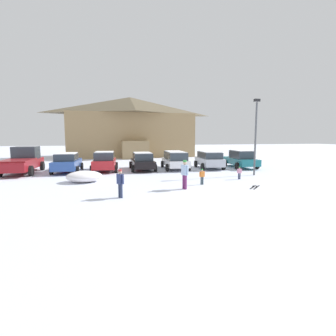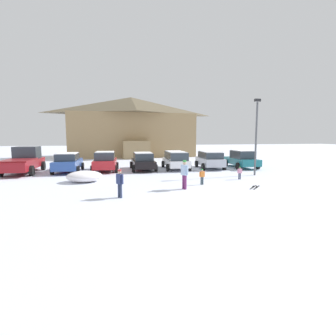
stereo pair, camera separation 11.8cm
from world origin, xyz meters
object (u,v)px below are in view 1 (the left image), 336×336
parked_blue_hatchback (67,162)px  skier_child_in_pink_snowsuit (239,172)px  lamp_post (256,133)px  skier_adult_in_blue_parka (185,173)px  parked_red_sedan (105,161)px  pickup_truck (23,161)px  plowed_snow_pile (84,176)px  parked_silver_wagon (209,159)px  pair_of_skis (255,187)px  parked_white_suv (175,159)px  skier_child_in_orange_jacket (202,176)px  parked_teal_hatchback (241,159)px  skier_teen_in_navy_coat (120,182)px  parked_black_sedan (142,161)px  ski_lodge (130,127)px

parked_blue_hatchback → skier_child_in_pink_snowsuit: bearing=-28.7°
parked_blue_hatchback → lamp_post: lamp_post is taller
lamp_post → skier_adult_in_blue_parka: bearing=-149.8°
parked_red_sedan → pickup_truck: (-6.55, 0.35, 0.14)m
skier_child_in_pink_snowsuit → pickup_truck: bearing=155.9°
parked_blue_hatchback → plowed_snow_pile: size_ratio=2.07×
parked_silver_wagon → pair_of_skis: parked_silver_wagon is taller
parked_white_suv → skier_child_in_orange_jacket: 8.06m
parked_teal_hatchback → skier_teen_in_navy_coat: bearing=-139.9°
pair_of_skis → parked_red_sedan: bearing=132.2°
skier_child_in_orange_jacket → pair_of_skis: (2.75, -1.58, -0.54)m
parked_red_sedan → parked_black_sedan: (3.30, -0.01, -0.05)m
parked_white_suv → parked_teal_hatchback: 6.51m
skier_child_in_pink_snowsuit → parked_blue_hatchback: bearing=151.3°
parked_teal_hatchback → pair_of_skis: 10.20m
parked_red_sedan → pickup_truck: pickup_truck is taller
parked_blue_hatchback → pair_of_skis: size_ratio=4.07×
plowed_snow_pile → parked_silver_wagon: bearing=25.0°
ski_lodge → pair_of_skis: 27.75m
parked_silver_wagon → lamp_post: bearing=-69.6°
pair_of_skis → plowed_snow_pile: plowed_snow_pile is taller
parked_white_suv → skier_teen_in_navy_coat: size_ratio=3.48×
parked_red_sedan → parked_white_suv: (6.35, -0.01, 0.03)m
parked_black_sedan → skier_child_in_pink_snowsuit: bearing=-48.3°
parked_blue_hatchback → parked_silver_wagon: 12.69m
parked_red_sedan → skier_adult_in_blue_parka: 10.21m
ski_lodge → parked_black_sedan: bearing=-91.6°
parked_silver_wagon → pair_of_skis: 9.39m
parked_black_sedan → pickup_truck: pickup_truck is taller
skier_child_in_pink_snowsuit → skier_adult_in_blue_parka: (-4.76, -2.45, 0.44)m
pair_of_skis → lamp_post: 6.13m
pair_of_skis → lamp_post: bearing=59.3°
parked_black_sedan → parked_teal_hatchback: 9.56m
pickup_truck → skier_adult_in_blue_parka: size_ratio=3.58×
ski_lodge → parked_red_sedan: (-3.79, -17.31, -3.64)m
skier_adult_in_blue_parka → plowed_snow_pile: bearing=147.0°
parked_teal_hatchback → skier_teen_in_navy_coat: parked_teal_hatchback is taller
parked_black_sedan → skier_child_in_orange_jacket: parked_black_sedan is taller
pair_of_skis → plowed_snow_pile: 10.89m
pair_of_skis → parked_black_sedan: bearing=119.4°
parked_silver_wagon → pickup_truck: bearing=177.6°
parked_silver_wagon → skier_teen_in_navy_coat: parked_silver_wagon is taller
parked_black_sedan → skier_adult_in_blue_parka: 9.23m
parked_black_sedan → skier_child_in_orange_jacket: size_ratio=4.87×
parked_white_suv → plowed_snow_pile: size_ratio=2.11×
skier_child_in_pink_snowsuit → ski_lodge: bearing=102.8°
pair_of_skis → skier_adult_in_blue_parka: bearing=173.7°
pickup_truck → parked_teal_hatchback: bearing=-2.0°
ski_lodge → skier_adult_in_blue_parka: bearing=-88.5°
parked_red_sedan → pickup_truck: size_ratio=0.74×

